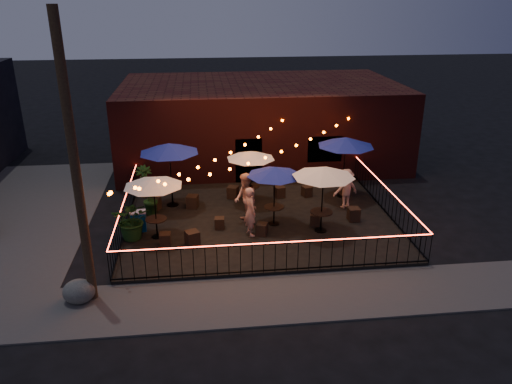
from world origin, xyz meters
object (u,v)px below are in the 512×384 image
at_px(cafe_table_1, 169,149).
at_px(cafe_table_3, 251,156).
at_px(cafe_table_2, 275,172).
at_px(cafe_table_5, 346,143).
at_px(cafe_table_0, 153,182).
at_px(boulder, 79,291).
at_px(cafe_table_4, 324,173).
at_px(utility_pole, 75,168).
at_px(cooler, 138,221).

height_order(cafe_table_1, cafe_table_3, cafe_table_1).
distance_m(cafe_table_1, cafe_table_2, 4.47).
relative_size(cafe_table_2, cafe_table_5, 0.81).
relative_size(cafe_table_0, boulder, 2.98).
xyz_separation_m(cafe_table_2, cafe_table_4, (1.61, -0.77, 0.18)).
height_order(utility_pole, cafe_table_5, utility_pole).
bearing_deg(cooler, cafe_table_2, -5.59).
xyz_separation_m(cafe_table_0, cafe_table_2, (4.28, 0.59, -0.00)).
xyz_separation_m(cafe_table_0, cafe_table_3, (3.65, 2.86, -0.08)).
xyz_separation_m(utility_pole, cafe_table_5, (9.20, 6.47, -1.48)).
height_order(cooler, boulder, cooler).
bearing_deg(cooler, utility_pole, -108.06).
bearing_deg(boulder, cafe_table_2, 34.07).
height_order(utility_pole, cafe_table_3, utility_pole).
relative_size(cafe_table_4, boulder, 3.16).
xyz_separation_m(utility_pole, cafe_table_3, (5.25, 6.34, -1.86)).
xyz_separation_m(cafe_table_4, cafe_table_5, (1.71, 3.18, 0.13)).
distance_m(cafe_table_5, boulder, 11.82).
xyz_separation_m(cafe_table_3, cooler, (-4.35, -2.27, -1.61)).
relative_size(cafe_table_3, cafe_table_5, 0.94).
bearing_deg(cafe_table_5, cafe_table_0, -158.51).
xyz_separation_m(cafe_table_0, boulder, (-1.95, -3.62, -1.87)).
distance_m(cafe_table_2, cafe_table_3, 2.36).
bearing_deg(cooler, cafe_table_5, 10.56).
bearing_deg(cooler, cafe_table_4, -12.27).
relative_size(cafe_table_3, cooler, 3.45).
xyz_separation_m(cafe_table_1, boulder, (-2.38, -6.45, -2.19)).
bearing_deg(cafe_table_3, cafe_table_0, -141.93).
distance_m(cafe_table_4, cooler, 6.90).
height_order(cafe_table_1, cafe_table_4, cafe_table_1).
relative_size(cafe_table_2, cafe_table_3, 0.86).
height_order(cafe_table_0, cafe_table_1, cafe_table_1).
xyz_separation_m(cafe_table_0, cooler, (-0.70, 0.59, -1.68)).
bearing_deg(cafe_table_4, cooler, 173.31).
xyz_separation_m(cafe_table_1, cafe_table_3, (3.22, 0.03, -0.40)).
xyz_separation_m(utility_pole, cafe_table_4, (7.49, 3.30, -1.60)).
distance_m(utility_pole, boulder, 3.67).
relative_size(cafe_table_1, cafe_table_3, 1.15).
height_order(cafe_table_0, cafe_table_4, cafe_table_4).
distance_m(cafe_table_0, cafe_table_4, 5.90).
distance_m(utility_pole, cooler, 5.42).
distance_m(cafe_table_1, cafe_table_5, 7.17).
height_order(cafe_table_2, cafe_table_4, cafe_table_4).
relative_size(cafe_table_0, cafe_table_4, 0.94).
bearing_deg(cooler, cafe_table_3, 21.96).
bearing_deg(cafe_table_0, cafe_table_1, 81.35).
relative_size(cooler, boulder, 0.84).
xyz_separation_m(cafe_table_1, cafe_table_2, (3.85, -2.24, -0.33)).
bearing_deg(cooler, cafe_table_0, -45.70).
bearing_deg(utility_pole, cafe_table_4, 23.75).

